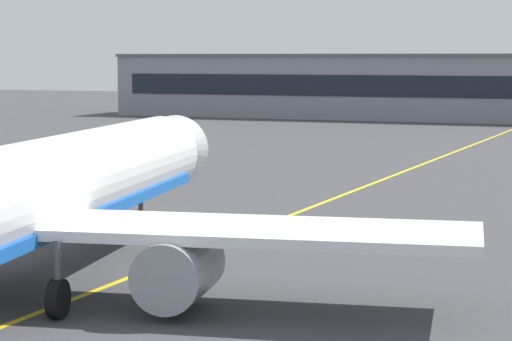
{
  "coord_description": "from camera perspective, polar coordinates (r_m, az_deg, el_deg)",
  "views": [
    {
      "loc": [
        18.2,
        -21.55,
        8.44
      ],
      "look_at": [
        4.38,
        13.74,
        4.25
      ],
      "focal_mm": 72.75,
      "sensor_mm": 36.0,
      "label": 1
    }
  ],
  "objects": [
    {
      "name": "airliner_foreground",
      "position": [
        36.47,
        -13.58,
        -1.86
      ],
      "size": [
        32.35,
        41.36,
        11.65
      ],
      "color": "white",
      "rests_on": "ground"
    },
    {
      "name": "taxiway_centreline",
      "position": [
        55.32,
        1.92,
        -2.47
      ],
      "size": [
        6.04,
        179.92,
        0.01
      ],
      "primitive_type": "cube",
      "rotation": [
        0.0,
        0.0,
        -0.03
      ],
      "color": "yellow",
      "rests_on": "ground"
    }
  ]
}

